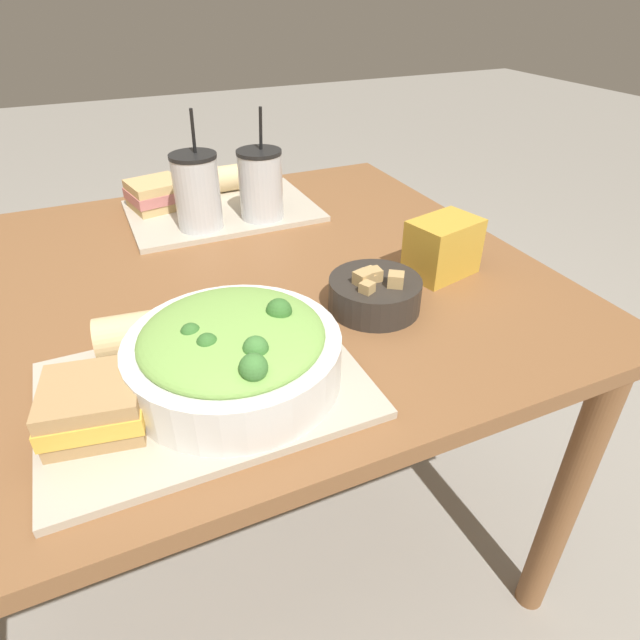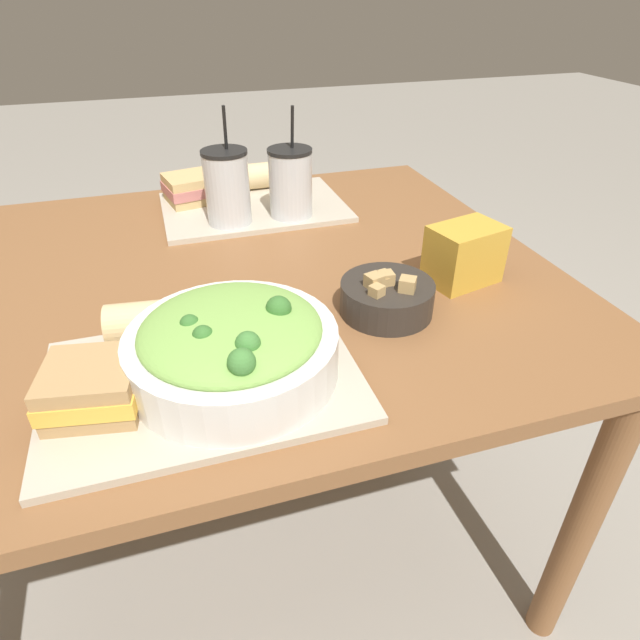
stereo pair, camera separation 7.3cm
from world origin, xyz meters
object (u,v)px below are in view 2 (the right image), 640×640
at_px(baguette_far, 259,176).
at_px(drink_cup_red, 291,185).
at_px(soup_bowl, 387,296).
at_px(sandwich_near, 93,387).
at_px(chip_bag, 464,254).
at_px(drink_cup_dark, 227,190).
at_px(baguette_near, 160,321).
at_px(sandwich_far, 191,188).
at_px(salad_bowl, 233,345).

height_order(baguette_far, drink_cup_red, drink_cup_red).
bearing_deg(soup_bowl, sandwich_near, -165.57).
bearing_deg(chip_bag, sandwich_near, -177.53).
bearing_deg(soup_bowl, chip_bag, 18.93).
relative_size(drink_cup_dark, chip_bag, 1.74).
relative_size(baguette_near, drink_cup_dark, 0.62).
relative_size(soup_bowl, drink_cup_dark, 0.63).
xyz_separation_m(drink_cup_red, chip_bag, (0.23, -0.38, -0.03)).
bearing_deg(soup_bowl, baguette_near, 177.71).
height_order(baguette_near, drink_cup_red, drink_cup_red).
distance_m(sandwich_far, chip_bag, 0.69).
distance_m(sandwich_far, drink_cup_red, 0.27).
relative_size(salad_bowl, baguette_near, 1.87).
relative_size(drink_cup_red, chip_bag, 1.68).
height_order(sandwich_near, sandwich_far, same).
xyz_separation_m(sandwich_near, baguette_near, (0.09, 0.13, 0.00)).
height_order(salad_bowl, chip_bag, salad_bowl).
xyz_separation_m(baguette_far, drink_cup_dark, (-0.11, -0.20, 0.04)).
bearing_deg(drink_cup_dark, salad_bowl, -98.63).
relative_size(drink_cup_dark, drink_cup_red, 1.04).
bearing_deg(baguette_far, salad_bowl, 163.90).
height_order(sandwich_far, baguette_far, same).
relative_size(soup_bowl, sandwich_near, 1.15).
bearing_deg(chip_bag, sandwich_far, 115.94).
bearing_deg(baguette_far, drink_cup_red, -172.58).
distance_m(soup_bowl, drink_cup_dark, 0.48).
xyz_separation_m(salad_bowl, baguette_near, (-0.09, 0.12, -0.02)).
bearing_deg(salad_bowl, drink_cup_dark, 81.37).
height_order(salad_bowl, baguette_near, salad_bowl).
distance_m(soup_bowl, chip_bag, 0.19).
bearing_deg(baguette_near, drink_cup_dark, -15.80).
height_order(sandwich_near, chip_bag, chip_bag).
bearing_deg(drink_cup_dark, baguette_near, -112.46).
bearing_deg(sandwich_near, baguette_near, 65.68).
relative_size(baguette_far, chip_bag, 0.98).
bearing_deg(baguette_far, drink_cup_dark, 149.94).
distance_m(soup_bowl, drink_cup_red, 0.44).
relative_size(baguette_near, drink_cup_red, 0.64).
bearing_deg(salad_bowl, baguette_near, 128.12).
bearing_deg(sandwich_far, salad_bowl, -103.21).
xyz_separation_m(soup_bowl, sandwich_far, (-0.26, 0.60, 0.01)).
height_order(baguette_near, baguette_far, same).
bearing_deg(drink_cup_red, soup_bowl, -83.49).
bearing_deg(sandwich_near, drink_cup_dark, 74.44).
height_order(baguette_near, drink_cup_dark, drink_cup_dark).
bearing_deg(drink_cup_dark, soup_bowl, -66.26).
xyz_separation_m(soup_bowl, sandwich_near, (-0.46, -0.12, 0.01)).
distance_m(salad_bowl, sandwich_far, 0.70).
xyz_separation_m(sandwich_near, drink_cup_dark, (0.26, 0.55, 0.04)).
distance_m(baguette_near, drink_cup_red, 0.53).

